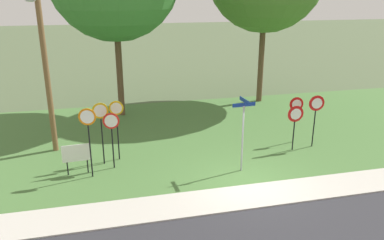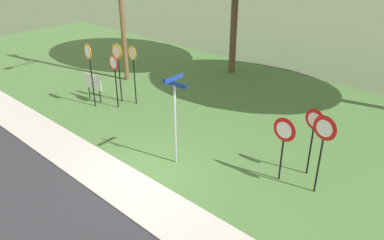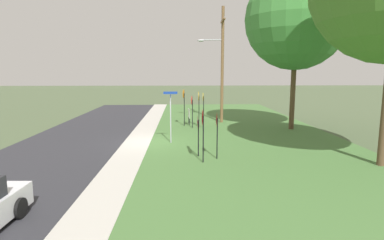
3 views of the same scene
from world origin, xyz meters
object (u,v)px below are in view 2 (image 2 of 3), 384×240
Objects in this scene: stop_sign_far_center at (118,61)px; yield_sign_near_right at (284,135)px; stop_sign_far_left at (89,62)px; yield_sign_near_left at (323,137)px; stop_sign_near_left at (133,64)px; yield_sign_far_left at (313,127)px; stop_sign_near_right at (114,70)px; street_name_post at (175,113)px; notice_board at (93,83)px.

stop_sign_far_center is 1.27× the size of yield_sign_near_right.
stop_sign_far_left is 10.08m from yield_sign_near_left.
yield_sign_far_left is at bearing 6.46° from stop_sign_near_left.
stop_sign_near_left is 0.87m from stop_sign_near_right.
street_name_post is at bearing -7.92° from stop_sign_near_right.
yield_sign_near_right is (7.83, -0.82, -0.31)m from stop_sign_near_left.
street_name_post is (5.03, -1.44, 0.08)m from stop_sign_near_right.
stop_sign_far_left reaches higher than yield_sign_near_right.
stop_sign_far_left reaches higher than stop_sign_near_left.
yield_sign_far_left is at bearing 19.46° from stop_sign_far_left.
yield_sign_near_left is (8.93, -0.66, -0.02)m from stop_sign_near_left.
stop_sign_near_right is at bearing -164.99° from yield_sign_far_left.
yield_sign_near_right reaches higher than notice_board.
notice_board is (-10.62, -0.35, -1.02)m from yield_sign_near_left.
stop_sign_near_left is at bearing -175.83° from yield_sign_near_left.
yield_sign_near_right is at bearing 14.41° from stop_sign_far_left.
stop_sign_near_left reaches higher than yield_sign_near_left.
stop_sign_far_left is 1.25× the size of yield_sign_far_left.
yield_sign_far_left is at bearing 63.98° from yield_sign_near_right.
stop_sign_near_right is 0.68m from stop_sign_far_center.
stop_sign_near_left is at bearing 24.83° from stop_sign_far_center.
stop_sign_near_left is 5.28m from street_name_post.
yield_sign_far_left is 1.80× the size of notice_board.
stop_sign_far_center is 1.67m from notice_board.
stop_sign_near_left is at bearing 27.21° from notice_board.
yield_sign_near_right is 1.70× the size of notice_board.
stop_sign_near_left is 7.88m from yield_sign_near_right.
stop_sign_near_left reaches higher than stop_sign_near_right.
stop_sign_far_left is 0.93× the size of street_name_post.
yield_sign_near_right is at bearing -3.87° from stop_sign_far_center.
stop_sign_near_left is 2.22m from notice_board.
stop_sign_far_left is (-1.13, -1.42, 0.16)m from stop_sign_near_left.
yield_sign_far_left is 10.10m from notice_board.
street_name_post reaches higher than stop_sign_near_left.
stop_sign_near_right is at bearing -176.81° from yield_sign_near_right.
stop_sign_far_center reaches higher than stop_sign_near_right.
yield_sign_far_left is at bearing 1.92° from stop_sign_far_center.
notice_board is at bearing -146.27° from stop_sign_far_center.
street_name_post reaches higher than stop_sign_far_center.
stop_sign_far_center is 0.89× the size of street_name_post.
stop_sign_near_left is 8.32m from yield_sign_far_left.
yield_sign_near_right is at bearing -2.54° from notice_board.
stop_sign_near_right is 0.85× the size of stop_sign_far_left.
yield_sign_near_left is 1.17× the size of yield_sign_near_right.
stop_sign_far_center reaches higher than yield_sign_far_left.
stop_sign_near_left is 1.17× the size of yield_sign_far_left.
stop_sign_far_left is 9.57m from yield_sign_far_left.
street_name_post reaches higher than stop_sign_far_left.
yield_sign_far_left is at bearing 13.82° from stop_sign_near_right.
stop_sign_far_left is at bearing -161.93° from yield_sign_far_left.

